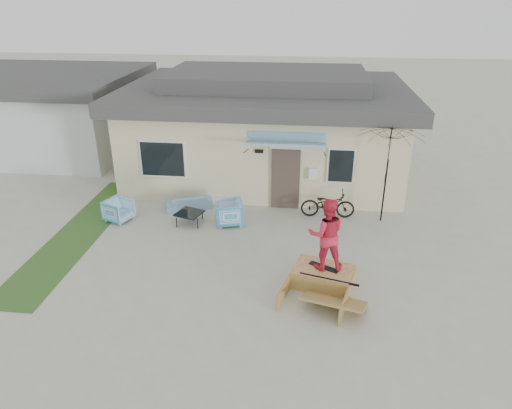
# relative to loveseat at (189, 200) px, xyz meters

# --- Properties ---
(ground) EXTENTS (90.00, 90.00, 0.00)m
(ground) POSITION_rel_loveseat_xyz_m (2.28, -4.07, -0.30)
(ground) COLOR #A8AA99
(ground) RESTS_ON ground
(grass_strip) EXTENTS (1.40, 8.00, 0.01)m
(grass_strip) POSITION_rel_loveseat_xyz_m (-2.92, -2.07, -0.30)
(grass_strip) COLOR #2B5321
(grass_strip) RESTS_ON ground
(house) EXTENTS (10.80, 8.49, 4.10)m
(house) POSITION_rel_loveseat_xyz_m (2.28, 3.92, 1.64)
(house) COLOR beige
(house) RESTS_ON ground
(neighbor_house) EXTENTS (8.60, 7.60, 3.50)m
(neighbor_house) POSITION_rel_loveseat_xyz_m (-8.22, 5.93, 1.48)
(neighbor_house) COLOR silver
(neighbor_house) RESTS_ON ground
(loveseat) EXTENTS (1.60, 0.97, 0.60)m
(loveseat) POSITION_rel_loveseat_xyz_m (0.00, 0.00, 0.00)
(loveseat) COLOR teal
(loveseat) RESTS_ON ground
(armchair_left) EXTENTS (0.95, 0.98, 0.79)m
(armchair_left) POSITION_rel_loveseat_xyz_m (-2.02, -1.18, 0.09)
(armchair_left) COLOR teal
(armchair_left) RESTS_ON ground
(armchair_right) EXTENTS (0.96, 1.00, 0.85)m
(armchair_right) POSITION_rel_loveseat_xyz_m (1.57, -1.02, 0.13)
(armchair_right) COLOR teal
(armchair_right) RESTS_ON ground
(coffee_table) EXTENTS (0.96, 0.96, 0.37)m
(coffee_table) POSITION_rel_loveseat_xyz_m (0.31, -1.13, -0.11)
(coffee_table) COLOR black
(coffee_table) RESTS_ON ground
(bicycle) EXTENTS (1.77, 0.66, 1.12)m
(bicycle) POSITION_rel_loveseat_xyz_m (4.71, -0.17, 0.26)
(bicycle) COLOR black
(bicycle) RESTS_ON ground
(patio_umbrella) EXTENTS (2.26, 2.12, 2.20)m
(patio_umbrella) POSITION_rel_loveseat_xyz_m (6.44, -0.25, 1.45)
(patio_umbrella) COLOR black
(patio_umbrella) RESTS_ON ground
(skate_ramp) EXTENTS (1.91, 2.26, 0.49)m
(skate_ramp) POSITION_rel_loveseat_xyz_m (4.49, -4.13, -0.06)
(skate_ramp) COLOR olive
(skate_ramp) RESTS_ON ground
(skateboard) EXTENTS (0.79, 0.56, 0.05)m
(skateboard) POSITION_rel_loveseat_xyz_m (4.50, -4.09, 0.21)
(skateboard) COLOR black
(skateboard) RESTS_ON skate_ramp
(skater) EXTENTS (0.99, 0.80, 1.87)m
(skater) POSITION_rel_loveseat_xyz_m (4.50, -4.09, 1.17)
(skater) COLOR red
(skater) RESTS_ON skateboard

